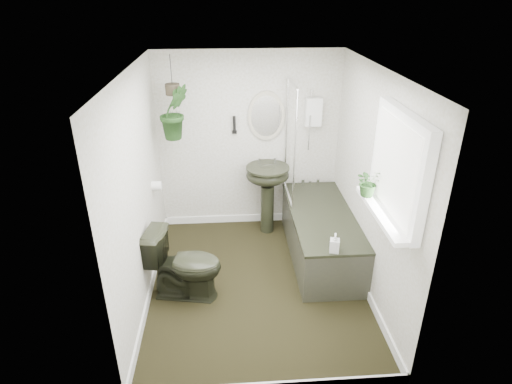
{
  "coord_description": "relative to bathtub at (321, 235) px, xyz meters",
  "views": [
    {
      "loc": [
        -0.28,
        -3.78,
        2.96
      ],
      "look_at": [
        0.0,
        0.15,
        1.05
      ],
      "focal_mm": 30.0,
      "sensor_mm": 36.0,
      "label": 1
    }
  ],
  "objects": [
    {
      "name": "ceiling",
      "position": [
        -0.8,
        -0.5,
        2.02
      ],
      "size": [
        2.3,
        2.8,
        0.02
      ],
      "primitive_type": "cube",
      "color": "white",
      "rests_on": "ground"
    },
    {
      "name": "wall_back",
      "position": [
        -0.8,
        0.91,
        0.86
      ],
      "size": [
        2.3,
        0.02,
        2.3
      ],
      "primitive_type": "cube",
      "color": "white",
      "rests_on": "ground"
    },
    {
      "name": "wall_sconce",
      "position": [
        -0.98,
        0.86,
        1.11
      ],
      "size": [
        0.04,
        0.04,
        0.22
      ],
      "primitive_type": "cylinder",
      "color": "black",
      "rests_on": "wall_back"
    },
    {
      "name": "pedestal_sink",
      "position": [
        -0.58,
        0.63,
        0.17
      ],
      "size": [
        0.55,
        0.47,
        0.93
      ],
      "primitive_type": null,
      "rotation": [
        0.0,
        0.0,
        0.01
      ],
      "color": "black",
      "rests_on": "floor"
    },
    {
      "name": "hanging_plant",
      "position": [
        -1.66,
        0.51,
        1.38
      ],
      "size": [
        0.43,
        0.4,
        0.63
      ],
      "primitive_type": "imported",
      "rotation": [
        0.0,
        0.0,
        0.44
      ],
      "color": "black",
      "rests_on": "ceiling"
    },
    {
      "name": "toilet",
      "position": [
        -1.55,
        -0.62,
        0.09
      ],
      "size": [
        0.82,
        0.56,
        0.77
      ],
      "primitive_type": "imported",
      "rotation": [
        0.0,
        0.0,
        1.38
      ],
      "color": "black",
      "rests_on": "floor"
    },
    {
      "name": "wall_left",
      "position": [
        -1.96,
        -0.5,
        0.86
      ],
      "size": [
        0.02,
        2.8,
        2.3
      ],
      "primitive_type": "cube",
      "color": "white",
      "rests_on": "ground"
    },
    {
      "name": "hanging_pot",
      "position": [
        -1.66,
        0.51,
        1.64
      ],
      "size": [
        0.16,
        0.16,
        0.12
      ],
      "primitive_type": "cylinder",
      "color": "#332B1F",
      "rests_on": "ceiling"
    },
    {
      "name": "floor",
      "position": [
        -0.8,
        -0.5,
        -0.3
      ],
      "size": [
        2.3,
        2.8,
        0.02
      ],
      "primitive_type": "cube",
      "color": "black",
      "rests_on": "ground"
    },
    {
      "name": "skirting",
      "position": [
        -0.8,
        -0.5,
        -0.24
      ],
      "size": [
        2.3,
        2.8,
        0.1
      ],
      "primitive_type": "cube",
      "color": "white",
      "rests_on": "floor"
    },
    {
      "name": "bathtub",
      "position": [
        0.0,
        0.0,
        0.0
      ],
      "size": [
        0.72,
        1.72,
        0.58
      ],
      "primitive_type": null,
      "color": "black",
      "rests_on": "floor"
    },
    {
      "name": "bath_screen",
      "position": [
        -0.33,
        0.49,
        0.99
      ],
      "size": [
        0.04,
        0.72,
        1.4
      ],
      "primitive_type": null,
      "color": "silver",
      "rests_on": "bathtub"
    },
    {
      "name": "toilet_roll_holder",
      "position": [
        -1.9,
        0.2,
        0.61
      ],
      "size": [
        0.11,
        0.11,
        0.11
      ],
      "primitive_type": "cylinder",
      "rotation": [
        0.0,
        1.57,
        0.0
      ],
      "color": "white",
      "rests_on": "wall_left"
    },
    {
      "name": "sill_plant",
      "position": [
        0.17,
        -0.9,
        1.09
      ],
      "size": [
        0.28,
        0.26,
        0.26
      ],
      "primitive_type": "imported",
      "rotation": [
        0.0,
        0.0,
        0.27
      ],
      "color": "black",
      "rests_on": "window_sill"
    },
    {
      "name": "oval_mirror",
      "position": [
        -0.58,
        0.87,
        1.21
      ],
      "size": [
        0.46,
        0.03,
        0.62
      ],
      "primitive_type": "ellipsoid",
      "color": "#B8B098",
      "rests_on": "wall_back"
    },
    {
      "name": "wall_front",
      "position": [
        -0.8,
        -1.91,
        0.86
      ],
      "size": [
        2.3,
        0.02,
        2.3
      ],
      "primitive_type": "cube",
      "color": "white",
      "rests_on": "ground"
    },
    {
      "name": "shower_box",
      "position": [
        0.0,
        0.84,
        1.26
      ],
      "size": [
        0.2,
        0.1,
        0.35
      ],
      "primitive_type": "cube",
      "color": "white",
      "rests_on": "wall_back"
    },
    {
      "name": "soap_bottle",
      "position": [
        -0.05,
        -0.79,
        0.39
      ],
      "size": [
        0.11,
        0.11,
        0.2
      ],
      "primitive_type": "imported",
      "rotation": [
        0.0,
        0.0,
        -0.25
      ],
      "color": "black",
      "rests_on": "bathtub"
    },
    {
      "name": "window_sill",
      "position": [
        0.22,
        -1.2,
        0.94
      ],
      "size": [
        0.18,
        1.0,
        0.04
      ],
      "primitive_type": "cube",
      "color": "white",
      "rests_on": "wall_right"
    },
    {
      "name": "window_recess",
      "position": [
        0.29,
        -1.2,
        1.36
      ],
      "size": [
        0.08,
        1.0,
        0.9
      ],
      "primitive_type": "cube",
      "color": "white",
      "rests_on": "wall_right"
    },
    {
      "name": "window_blinds",
      "position": [
        0.24,
        -1.2,
        1.36
      ],
      "size": [
        0.01,
        0.86,
        0.76
      ],
      "primitive_type": "cube",
      "color": "white",
      "rests_on": "wall_right"
    },
    {
      "name": "wall_right",
      "position": [
        0.36,
        -0.5,
        0.86
      ],
      "size": [
        0.02,
        2.8,
        2.3
      ],
      "primitive_type": "cube",
      "color": "white",
      "rests_on": "ground"
    }
  ]
}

